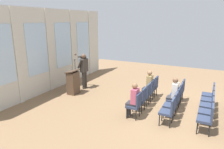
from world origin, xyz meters
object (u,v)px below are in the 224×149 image
at_px(chair_r1_c4, 180,89).
at_px(chair_r2_c3, 210,98).
at_px(chair_r1_c2, 175,98).
at_px(chair_r1_c0, 169,110).
at_px(chair_r2_c0, 208,117).
at_px(chair_r2_c1, 208,110).
at_px(audience_r0_c3, 148,84).
at_px(audience_r0_c0, 133,98).
at_px(speaker, 84,69).
at_px(chair_r2_c2, 209,103).
at_px(mic_stand, 76,83).
at_px(chair_r0_c1, 141,98).
at_px(chair_r0_c0, 136,104).
at_px(chair_r2_c4, 210,93).
at_px(audience_r1_c2, 174,93).
at_px(chair_r0_c4, 154,85).
at_px(chair_r1_c3, 178,93).
at_px(lectern, 73,82).
at_px(chair_r1_c1, 172,104).
at_px(chair_r0_c3, 150,89).
at_px(chair_r0_c2, 146,93).

distance_m(chair_r1_c4, chair_r2_c3, 1.29).
bearing_deg(chair_r1_c2, chair_r1_c0, 180.00).
distance_m(chair_r2_c0, chair_r2_c1, 0.59).
relative_size(audience_r0_c3, chair_r2_c1, 1.42).
bearing_deg(audience_r0_c0, speaker, 60.03).
relative_size(chair_r2_c1, chair_r2_c2, 1.00).
distance_m(mic_stand, chair_r1_c2, 4.84).
relative_size(chair_r0_c1, chair_r2_c0, 1.00).
xyz_separation_m(chair_r0_c0, chair_r0_c1, (0.59, 0.00, 0.00)).
relative_size(chair_r1_c0, chair_r2_c2, 1.00).
relative_size(audience_r0_c3, chair_r2_c4, 1.42).
bearing_deg(chair_r0_c1, chair_r1_c0, -117.24).
bearing_deg(audience_r0_c0, audience_r0_c3, -0.08).
height_order(audience_r1_c2, chair_r2_c4, audience_r1_c2).
xyz_separation_m(audience_r0_c3, chair_r0_c4, (0.59, -0.08, -0.21)).
bearing_deg(chair_r1_c0, chair_r1_c3, 0.00).
bearing_deg(chair_r0_c4, chair_r1_c3, -117.24).
bearing_deg(lectern, audience_r1_c2, -88.22).
distance_m(chair_r1_c1, chair_r2_c1, 1.15).
bearing_deg(chair_r2_c4, chair_r2_c2, 180.00).
distance_m(audience_r0_c3, chair_r2_c2, 2.46).
relative_size(chair_r1_c3, chair_r2_c2, 1.00).
bearing_deg(chair_r2_c1, chair_r1_c4, 32.93).
xyz_separation_m(chair_r0_c1, chair_r2_c2, (0.59, -2.30, 0.00)).
bearing_deg(chair_r1_c0, chair_r0_c1, 62.76).
distance_m(audience_r1_c2, chair_r2_c4, 1.72).
height_order(chair_r2_c1, chair_r2_c2, same).
distance_m(speaker, chair_r1_c2, 4.69).
relative_size(chair_r0_c0, audience_r1_c2, 0.71).
distance_m(chair_r0_c1, chair_r2_c1, 2.30).
bearing_deg(chair_r1_c2, chair_r2_c3, -62.76).
bearing_deg(chair_r1_c1, chair_r0_c4, 32.93).
distance_m(chair_r0_c1, chair_r1_c2, 1.29).
height_order(chair_r0_c0, chair_r0_c4, same).
distance_m(audience_r0_c3, audience_r1_c2, 1.29).
xyz_separation_m(mic_stand, chair_r1_c0, (-1.52, -4.82, 0.20)).
xyz_separation_m(chair_r0_c4, audience_r1_c2, (-1.18, -1.07, 0.20)).
bearing_deg(chair_r2_c1, audience_r1_c2, 64.32).
bearing_deg(audience_r0_c0, lectern, 72.88).
height_order(mic_stand, chair_r0_c3, mic_stand).
bearing_deg(chair_r0_c3, audience_r0_c0, 177.33).
height_order(chair_r2_c2, chair_r2_c3, same).
bearing_deg(chair_r1_c2, speaker, 80.64).
distance_m(chair_r1_c1, audience_r1_c2, 0.63).
relative_size(chair_r0_c3, chair_r0_c4, 1.00).
height_order(lectern, chair_r0_c4, lectern).
bearing_deg(chair_r0_c4, audience_r0_c3, 172.26).
bearing_deg(lectern, chair_r2_c3, -82.76).
relative_size(mic_stand, chair_r0_c2, 1.65).
bearing_deg(chair_r1_c2, chair_r2_c2, -90.00).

